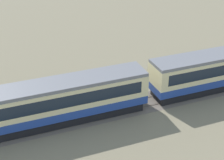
% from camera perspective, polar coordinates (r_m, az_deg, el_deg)
% --- Properties ---
extents(passenger_train, '(97.13, 2.94, 4.01)m').
position_cam_1_polar(passenger_train, '(30.36, -10.38, -3.62)').
color(passenger_train, '#234293').
rests_on(passenger_train, ground_plane).
extents(railway_track, '(157.37, 3.60, 0.04)m').
position_cam_1_polar(railway_track, '(31.48, -11.74, -7.35)').
color(railway_track, '#665B51').
rests_on(railway_track, ground_plane).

